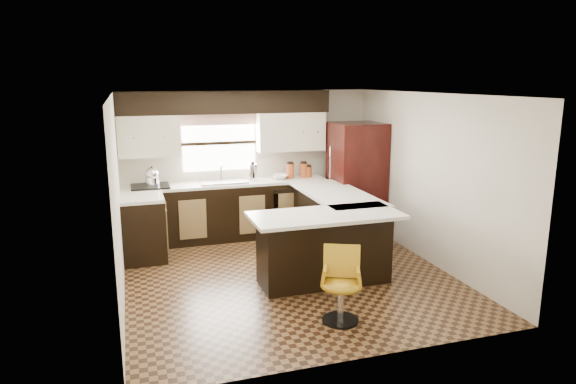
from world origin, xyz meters
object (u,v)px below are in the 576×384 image
object	(u,v)px
peninsula_return	(324,249)
peninsula_long	(333,225)
refrigerator	(356,179)
bar_chair	(341,286)

from	to	relation	value
peninsula_return	peninsula_long	bearing A→B (deg)	61.70
peninsula_return	refrigerator	world-z (taller)	refrigerator
peninsula_long	bar_chair	xyz separation A→B (m)	(-0.75, -2.06, -0.04)
peninsula_long	refrigerator	distance (m)	1.28
peninsula_long	peninsula_return	distance (m)	1.11
peninsula_long	peninsula_return	bearing A→B (deg)	-118.30
refrigerator	bar_chair	world-z (taller)	refrigerator
peninsula_long	peninsula_return	xyz separation A→B (m)	(-0.53, -0.97, 0.00)
peninsula_long	bar_chair	world-z (taller)	peninsula_long
refrigerator	bar_chair	distance (m)	3.36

